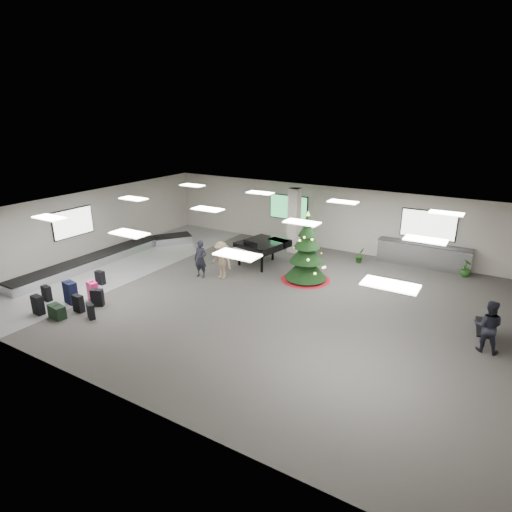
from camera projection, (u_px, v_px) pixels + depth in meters
The scene contains 21 objects.
ground at pixel (252, 295), 16.51m from camera, with size 18.00×18.00×0.00m, color #383533.
room_envelope at pixel (253, 231), 16.49m from camera, with size 18.02×14.02×3.21m.
baggage_carousel at pixel (110, 256), 20.19m from camera, with size 2.28×9.71×0.43m.
service_counter at pixel (423, 255), 19.29m from camera, with size 4.05×0.65×1.08m.
suitcase_0 at pixel (38, 305), 14.84m from camera, with size 0.46×0.28×0.70m.
suitcase_1 at pixel (78, 303), 15.03m from camera, with size 0.41×0.23×0.64m.
pink_suitcase at pixel (93, 291), 15.91m from camera, with size 0.53×0.39×0.76m.
suitcase_3 at pixel (97, 298), 15.48m from camera, with size 0.48×0.41×0.66m.
navy_suitcase at pixel (71, 293), 15.66m from camera, with size 0.59×0.41×0.86m.
suitcase_5 at pixel (47, 293), 15.91m from camera, with size 0.41×0.25×0.60m.
green_duffel at pixel (57, 312), 14.61m from camera, with size 0.72×0.43×0.47m.
suitcase_7 at pixel (91, 311), 14.55m from camera, with size 0.41×0.33×0.55m.
suitcase_8 at pixel (100, 278), 17.41m from camera, with size 0.39×0.23×0.58m.
christmas_tree at pixel (306, 257), 17.63m from camera, with size 2.08×2.08×2.96m.
grand_piano at pixel (261, 246), 19.45m from camera, with size 2.08×2.51×1.28m.
bench at pixel (488, 325), 13.13m from camera, with size 0.62×1.44×0.88m.
traveler_a at pixel (201, 259), 18.00m from camera, with size 0.59×0.39×1.61m, color black.
traveler_b at pixel (221, 260), 17.90m from camera, with size 1.04×0.60×1.60m, color #95795C.
traveler_bench at pixel (488, 326), 12.42m from camera, with size 0.78×0.61×1.61m, color black.
potted_plant_left at pixel (360, 255), 19.85m from camera, with size 0.41×0.33×0.75m, color #133B12.
potted_plant_right at pixel (466, 268), 18.21m from camera, with size 0.42×0.42×0.75m, color #133B12.
Camera 1 is at (7.92, -12.90, 6.76)m, focal length 30.00 mm.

